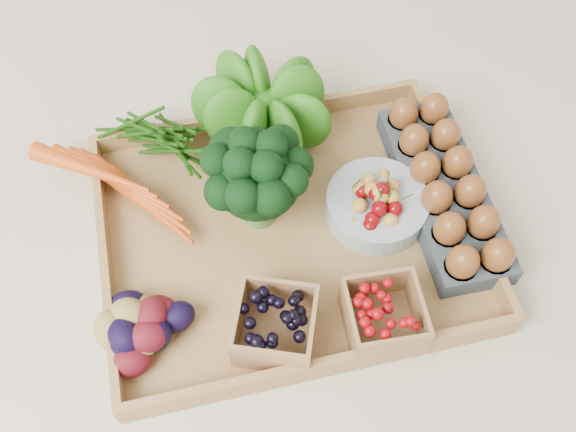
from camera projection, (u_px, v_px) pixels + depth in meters
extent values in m
plane|color=beige|center=(288.00, 237.00, 0.98)|extent=(4.00, 4.00, 0.00)
cube|color=#9E7642|center=(288.00, 234.00, 0.97)|extent=(0.55, 0.45, 0.01)
sphere|color=#1D4A0B|center=(264.00, 104.00, 1.01)|extent=(0.14, 0.14, 0.14)
cylinder|color=#8C9EA5|center=(377.00, 206.00, 0.97)|extent=(0.15, 0.15, 0.04)
cube|color=#343D43|center=(443.00, 192.00, 0.98)|extent=(0.12, 0.33, 0.04)
cube|color=black|center=(275.00, 326.00, 0.85)|extent=(0.13, 0.13, 0.07)
cube|color=maroon|center=(383.00, 316.00, 0.86)|extent=(0.11, 0.11, 0.07)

